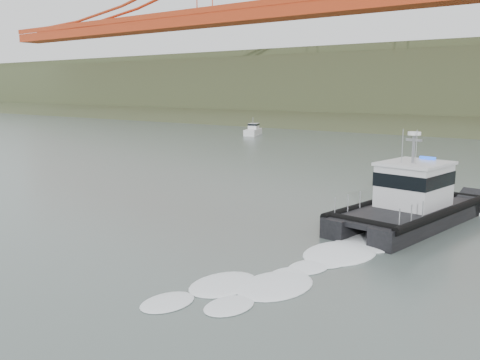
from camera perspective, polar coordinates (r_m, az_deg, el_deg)
The scene contains 3 objects.
ground at distance 25.85m, azimuth -15.12°, elevation -7.79°, with size 400.00×400.00×0.00m, color #485550.
patrol_boat at distance 31.66m, azimuth 17.71°, elevation -2.15°, with size 5.26×11.61×5.45m.
motorboat at distance 88.75m, azimuth 1.41°, elevation 5.30°, with size 3.79×5.75×3.01m.
Camera 1 is at (19.93, -14.58, 7.64)m, focal length 40.00 mm.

